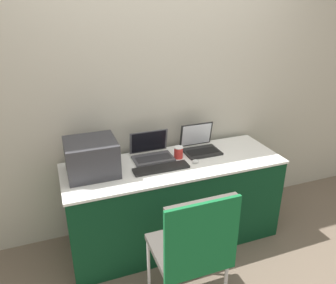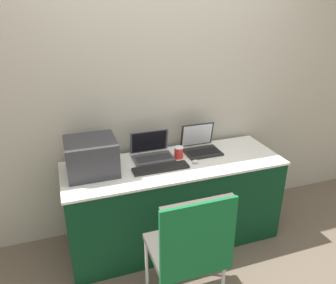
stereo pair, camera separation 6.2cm
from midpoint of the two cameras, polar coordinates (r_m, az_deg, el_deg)
ground_plane at (r=2.94m, az=3.79°, el=-19.75°), size 14.00×14.00×0.00m
wall_back at (r=2.89m, az=-0.89°, el=9.20°), size 8.00×0.05×2.60m
table at (r=2.92m, az=1.64°, el=-10.34°), size 1.83×0.64×0.77m
printer at (r=2.58m, az=-12.56°, el=-2.27°), size 0.38×0.36×0.27m
laptop_left at (r=2.80m, az=-2.19°, el=-1.76°), size 0.34×0.25×0.22m
laptop_right at (r=2.93m, az=6.30°, el=-0.64°), size 0.31×0.27×0.23m
external_keyboard at (r=2.62m, az=-0.59°, el=-4.57°), size 0.45×0.12×0.02m
coffee_cup at (r=2.79m, az=2.51°, el=-1.83°), size 0.08×0.08×0.10m
mouse at (r=2.72m, az=5.44°, el=-3.43°), size 0.06×0.04×0.03m
chair at (r=2.14m, az=4.90°, el=-17.35°), size 0.48×0.45×0.97m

